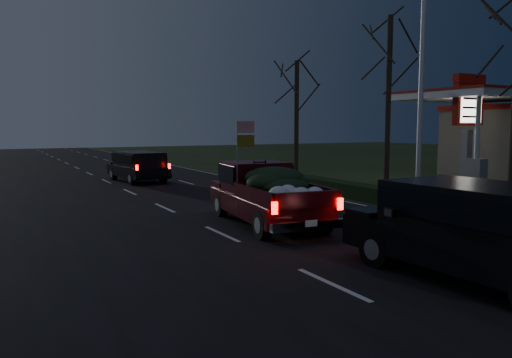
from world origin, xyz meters
name	(u,v)px	position (x,y,z in m)	size (l,w,h in m)	color
ground	(222,235)	(0.00, 0.00, 0.00)	(120.00, 120.00, 0.00)	black
road_asphalt	(222,234)	(0.00, 0.00, 0.01)	(14.00, 120.00, 0.02)	black
hedge_row	(368,193)	(7.80, 3.00, 0.30)	(1.00, 10.00, 0.60)	black
light_pole	(422,61)	(9.50, 2.00, 5.48)	(0.50, 0.90, 9.16)	silver
gas_price_pylon	(468,110)	(16.00, 4.99, 3.77)	(2.00, 0.41, 5.57)	gray
gas_canopy	(478,101)	(18.00, 6.00, 4.35)	(7.10, 6.10, 4.88)	silver
bare_tree_mid	(390,59)	(12.50, 7.00, 6.35)	(3.60, 3.60, 8.50)	black
bare_tree_far	(297,90)	(11.50, 14.00, 5.23)	(3.60, 3.60, 7.00)	black
pickup_truck	(266,190)	(1.82, 0.72, 1.04)	(2.68, 5.53, 2.79)	#3E080E
lead_suv	(138,163)	(1.50, 14.09, 0.99)	(2.32, 4.72, 1.31)	black
rear_suv	(488,224)	(2.60, -6.30, 1.15)	(2.61, 5.38, 1.52)	black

